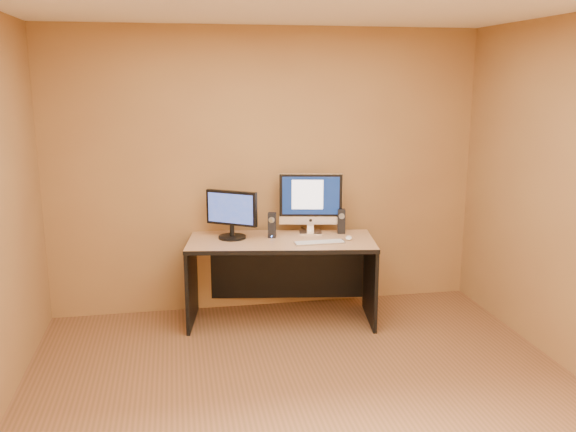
{
  "coord_description": "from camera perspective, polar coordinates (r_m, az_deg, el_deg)",
  "views": [
    {
      "loc": [
        -0.84,
        -3.53,
        2.14
      ],
      "look_at": [
        0.1,
        1.47,
        0.99
      ],
      "focal_mm": 38.0,
      "sensor_mm": 36.0,
      "label": 1
    }
  ],
  "objects": [
    {
      "name": "cable_b",
      "position": [
        5.66,
        1.39,
        -1.39
      ],
      "size": [
        0.08,
        0.17,
        0.01
      ],
      "primitive_type": "cylinder",
      "rotation": [
        1.57,
        0.0,
        -0.41
      ],
      "color": "black",
      "rests_on": "desk"
    },
    {
      "name": "keyboard",
      "position": [
        5.25,
        2.97,
        -2.48
      ],
      "size": [
        0.44,
        0.13,
        0.02
      ],
      "primitive_type": "cube",
      "rotation": [
        0.0,
        0.0,
        0.03
      ],
      "color": "#B2B2B6",
      "rests_on": "desk"
    },
    {
      "name": "speaker_right",
      "position": [
        5.58,
        5.02,
        -0.49
      ],
      "size": [
        0.08,
        0.09,
        0.22
      ],
      "primitive_type": null,
      "rotation": [
        0.0,
        0.0,
        -0.21
      ],
      "color": "black",
      "rests_on": "desk"
    },
    {
      "name": "walls",
      "position": [
        3.72,
        2.71,
        -0.31
      ],
      "size": [
        4.0,
        4.0,
        2.6
      ],
      "primitive_type": null,
      "color": "olive",
      "rests_on": "ground"
    },
    {
      "name": "cable_a",
      "position": [
        5.69,
        1.69,
        -1.31
      ],
      "size": [
        0.05,
        0.22,
        0.01
      ],
      "primitive_type": "cylinder",
      "rotation": [
        1.57,
        0.0,
        0.2
      ],
      "color": "black",
      "rests_on": "desk"
    },
    {
      "name": "desk",
      "position": [
        5.47,
        -0.63,
        -6.06
      ],
      "size": [
        1.72,
        0.96,
        0.75
      ],
      "primitive_type": null,
      "rotation": [
        0.0,
        0.0,
        -0.16
      ],
      "color": "tan",
      "rests_on": "ground"
    },
    {
      "name": "mouse",
      "position": [
        5.38,
        5.71,
        -2.05
      ],
      "size": [
        0.09,
        0.12,
        0.04
      ],
      "primitive_type": "ellipsoid",
      "rotation": [
        0.0,
        0.0,
        -0.3
      ],
      "color": "white",
      "rests_on": "desk"
    },
    {
      "name": "second_monitor",
      "position": [
        5.38,
        -5.28,
        0.12
      ],
      "size": [
        0.54,
        0.47,
        0.43
      ],
      "primitive_type": null,
      "rotation": [
        0.0,
        0.0,
        -0.57
      ],
      "color": "black",
      "rests_on": "desk"
    },
    {
      "name": "imac",
      "position": [
        5.54,
        2.14,
        1.23
      ],
      "size": [
        0.61,
        0.32,
        0.56
      ],
      "primitive_type": null,
      "rotation": [
        0.0,
        0.0,
        -0.2
      ],
      "color": "silver",
      "rests_on": "desk"
    },
    {
      "name": "floor",
      "position": [
        4.21,
        2.51,
        -17.81
      ],
      "size": [
        4.0,
        4.0,
        0.0
      ],
      "primitive_type": "plane",
      "color": "brown",
      "rests_on": "ground"
    },
    {
      "name": "speaker_left",
      "position": [
        5.42,
        -1.51,
        -0.86
      ],
      "size": [
        0.09,
        0.09,
        0.22
      ],
      "primitive_type": null,
      "rotation": [
        0.0,
        0.0,
        -0.26
      ],
      "color": "black",
      "rests_on": "desk"
    }
  ]
}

